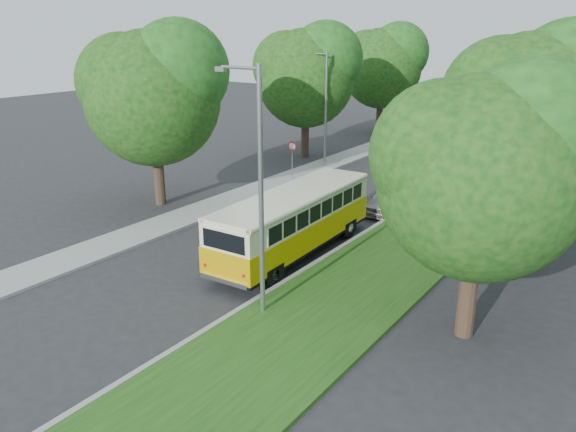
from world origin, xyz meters
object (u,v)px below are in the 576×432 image
Objects in this scene: lamppost_near at (258,186)px; car_silver at (389,199)px; car_grey at (482,142)px; car_blue at (468,152)px; car_white at (425,175)px; lamppost_far at (325,106)px; vintage_bus at (294,223)px.

lamppost_near reaches higher than car_silver.
car_grey is (-1.76, 29.73, -3.63)m from lamppost_near.
car_blue is 0.93× the size of car_grey.
car_silver is 5.50m from car_white.
car_grey is (-0.55, 17.46, 0.08)m from car_silver.
lamppost_far is at bearing -153.32° from car_blue.
car_white is (7.43, -0.73, -3.38)m from lamppost_far.
lamppost_near is 6.02m from vintage_bus.
car_blue is (-0.03, 7.90, -0.02)m from car_white.
lamppost_far reaches higher than vintage_bus.
car_silver is (-1.21, 12.27, -3.71)m from lamppost_near.
car_grey is at bearing 93.39° from lamppost_near.
car_grey is (-0.26, 4.07, 0.02)m from car_blue.
vintage_bus is 24.92m from car_grey.
lamppost_far is 1.68× the size of car_white.
car_grey is at bearing 87.59° from vintage_bus.
car_blue is at bearing 102.02° from car_white.
car_silver is 0.78× the size of car_blue.
lamppost_near is 1.51× the size of car_grey.
lamppost_near reaches higher than vintage_bus.
car_silver is 13.40m from car_blue.
lamppost_near reaches higher than lamppost_far.
car_silver is at bearing -103.17° from car_grey.
car_grey reaches higher than car_silver.
car_white is 0.90× the size of car_blue.
car_blue is at bearing 86.99° from car_silver.
lamppost_near is at bearing -69.66° from vintage_bus.
car_white is at bearing 94.74° from lamppost_near.
lamppost_near is 30.00m from car_grey.
lamppost_far is at bearing 114.95° from vintage_bus.
lamppost_far reaches higher than car_grey.
car_white reaches higher than car_blue.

